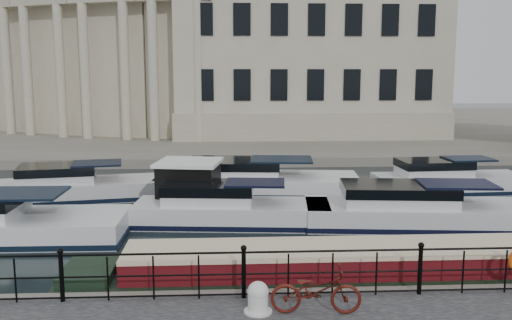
{
  "coord_description": "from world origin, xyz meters",
  "views": [
    {
      "loc": [
        -0.37,
        -14.39,
        5.6
      ],
      "look_at": [
        0.5,
        2.0,
        3.0
      ],
      "focal_mm": 40.0,
      "sensor_mm": 36.0,
      "label": 1
    }
  ],
  "objects_px": {
    "harbour_hut": "(189,190)",
    "bicycle": "(316,291)",
    "narrowboat": "(369,277)",
    "mooring_bollard": "(258,298)"
  },
  "relations": [
    {
      "from": "narrowboat",
      "to": "harbour_hut",
      "type": "bearing_deg",
      "value": 121.56
    },
    {
      "from": "bicycle",
      "to": "harbour_hut",
      "type": "xyz_separation_m",
      "value": [
        -3.29,
        10.67,
        -0.1
      ]
    },
    {
      "from": "narrowboat",
      "to": "mooring_bollard",
      "type": "bearing_deg",
      "value": -141.64
    },
    {
      "from": "bicycle",
      "to": "narrowboat",
      "type": "xyz_separation_m",
      "value": [
        1.78,
        2.5,
        -0.68
      ]
    },
    {
      "from": "harbour_hut",
      "to": "bicycle",
      "type": "bearing_deg",
      "value": -63.37
    },
    {
      "from": "harbour_hut",
      "to": "narrowboat",
      "type": "bearing_deg",
      "value": -48.68
    },
    {
      "from": "narrowboat",
      "to": "harbour_hut",
      "type": "relative_size",
      "value": 4.28
    },
    {
      "from": "mooring_bollard",
      "to": "narrowboat",
      "type": "xyz_separation_m",
      "value": [
        2.98,
        2.39,
        -0.5
      ]
    },
    {
      "from": "mooring_bollard",
      "to": "harbour_hut",
      "type": "bearing_deg",
      "value": 101.2
    },
    {
      "from": "bicycle",
      "to": "mooring_bollard",
      "type": "xyz_separation_m",
      "value": [
        -1.2,
        0.12,
        -0.18
      ]
    }
  ]
}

